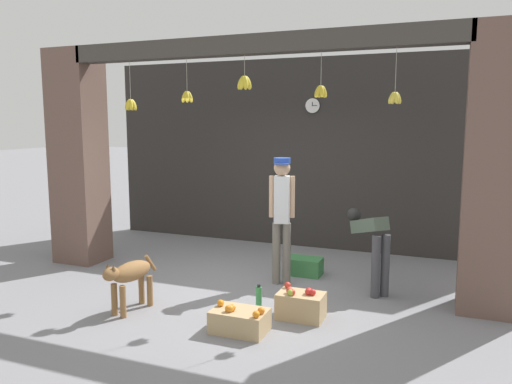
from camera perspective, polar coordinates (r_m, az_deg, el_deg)
ground_plane at (r=6.74m, az=-1.17°, el=-10.93°), size 60.00×60.00×0.00m
shop_back_wall at (r=8.75m, az=5.17°, el=4.37°), size 7.17×0.12×3.27m
shop_pillar_left at (r=8.22m, az=-19.61°, el=3.70°), size 0.70×0.60×3.27m
shop_pillar_right at (r=6.22m, az=25.81°, el=2.11°), size 0.70×0.60×3.27m
storefront_awning at (r=6.55m, az=-0.93°, el=16.13°), size 5.27×0.26×0.93m
dog at (r=6.01m, az=-14.24°, el=-9.24°), size 0.32×0.83×0.64m
shopkeeper at (r=6.67m, az=2.96°, el=-2.04°), size 0.34×0.30×1.72m
worker_stooping at (r=6.60m, az=13.04°, el=-5.35°), size 0.64×0.67×1.03m
fruit_crate_oranges at (r=5.40m, az=-1.88°, el=-14.44°), size 0.58×0.38×0.31m
fruit_crate_apples at (r=5.75m, az=5.13°, el=-12.72°), size 0.51×0.34×0.36m
produce_box_green at (r=7.30m, az=5.55°, el=-8.44°), size 0.50×0.33×0.25m
water_bottle at (r=6.00m, az=0.33°, el=-11.98°), size 0.07×0.07×0.29m
wall_clock at (r=8.61m, az=6.49°, el=9.78°), size 0.26×0.03×0.26m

